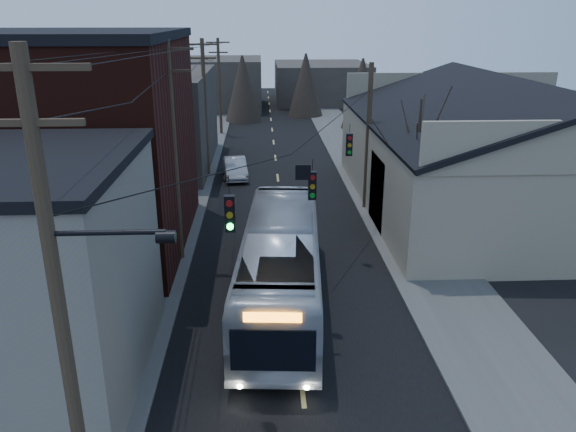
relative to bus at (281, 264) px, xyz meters
The scene contains 13 objects.
road_surface 16.64m from the bus, 88.43° to the left, with size 9.00×110.00×0.02m, color black.
sidewalk_left 17.69m from the bus, 110.07° to the left, with size 4.00×110.00×0.12m, color #474744.
sidewalk_right 18.02m from the bus, 67.20° to the left, with size 4.00×110.00×0.12m, color #474744.
building_clapboard 9.80m from the bus, 152.47° to the right, with size 8.00×8.00×7.00m, color #6C665A.
building_brick 12.03m from the bus, 145.56° to the left, with size 10.00×12.00×10.00m, color black.
building_left_far 24.36m from the bus, 111.86° to the left, with size 9.00×14.00×7.00m, color #38322D.
warehouse 17.76m from the bus, 40.63° to the left, with size 16.16×20.60×7.73m.
building_far_left 51.86m from the bus, 96.14° to the left, with size 10.00×12.00×6.00m, color #38322D.
building_far_right 57.04m from the bus, 82.49° to the left, with size 12.00×14.00×5.00m, color #38322D.
bare_tree 9.73m from the bus, 43.26° to the left, with size 0.40×0.40×7.20m, color black.
utility_lines 11.48m from the bus, 103.97° to the left, with size 11.24×45.28×10.50m.
bus is the anchor object (origin of this frame).
parked_car 19.00m from the bus, 97.71° to the left, with size 1.50×4.29×1.41m, color #A3A6AA.
Camera 1 is at (-1.14, -6.56, 10.88)m, focal length 35.00 mm.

